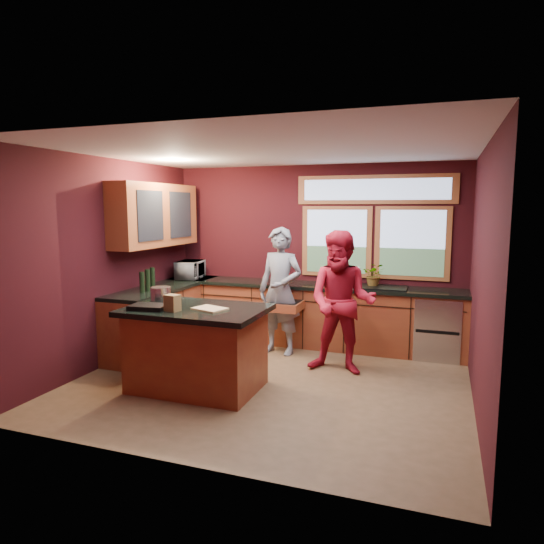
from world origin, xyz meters
The scene contains 14 objects.
floor centered at (0.00, 0.00, 0.00)m, with size 4.50×4.50×0.00m, color brown.
room_shell centered at (-0.60, 0.32, 1.80)m, with size 4.52×4.02×2.71m.
back_counter centered at (0.20, 1.70, 0.46)m, with size 4.50×0.64×0.93m.
left_counter centered at (-1.95, 0.85, 0.47)m, with size 0.64×2.30×0.93m.
island centered at (-0.72, -0.47, 0.48)m, with size 1.55×1.05×0.95m.
person_grey centered at (-0.26, 1.15, 0.90)m, with size 0.65×0.43×1.79m, color slate.
person_red centered at (0.72, 0.63, 0.89)m, with size 0.87×0.68×1.79m, color maroon.
microwave centered at (-1.92, 1.56, 1.07)m, with size 0.52×0.35×0.29m, color #999999.
potted_plant centered at (0.96, 1.75, 1.10)m, with size 0.31×0.27×0.34m, color #999999.
paper_towel centered at (0.71, 1.70, 1.07)m, with size 0.12×0.12×0.28m, color white.
cutting_board centered at (-0.52, -0.52, 0.95)m, with size 0.35×0.25×0.02m, color tan.
stock_pot centered at (-1.27, -0.32, 1.03)m, with size 0.24×0.24×0.18m, color #BCBCC1.
paper_bag centered at (-0.87, -0.72, 1.03)m, with size 0.15×0.12×0.18m, color brown.
black_tray centered at (-1.17, -0.72, 0.97)m, with size 0.40×0.28×0.05m, color black.
Camera 1 is at (1.87, -5.22, 2.07)m, focal length 32.00 mm.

